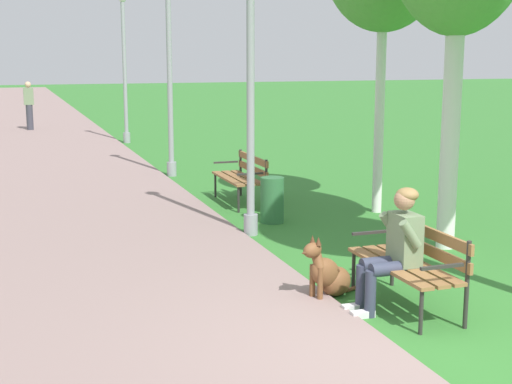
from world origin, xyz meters
The scene contains 11 objects.
ground_plane centered at (0.00, 0.00, 0.00)m, with size 120.00×120.00×0.00m, color #33752D.
paved_path centered at (-2.09, 24.00, 0.02)m, with size 3.69×60.00×0.04m, color gray.
park_bench_near centered at (0.43, 0.94, 0.51)m, with size 0.55×1.50×0.85m.
park_bench_mid centered at (0.44, 6.52, 0.51)m, with size 0.55×1.50×0.85m.
person_seated_on_near_bench centered at (0.22, 0.92, 0.68)m, with size 0.74×0.49×1.25m.
dog_brown centered at (-0.24, 1.47, 0.26)m, with size 0.81×0.43×0.71m.
lamp_post_near centered at (-0.14, 4.35, 2.24)m, with size 0.24×0.24×4.33m.
lamp_post_mid centered at (-0.09, 9.77, 2.17)m, with size 0.24×0.24×4.19m.
lamp_post_far centered at (-0.04, 16.00, 2.22)m, with size 0.24×0.24×4.30m.
litter_bin centered at (0.42, 4.99, 0.35)m, with size 0.36×0.36×0.70m, color #2D6638.
pedestrian_distant centered at (-2.58, 20.41, 0.84)m, with size 0.32×0.22×1.65m.
Camera 1 is at (-3.38, -5.29, 2.54)m, focal length 51.33 mm.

